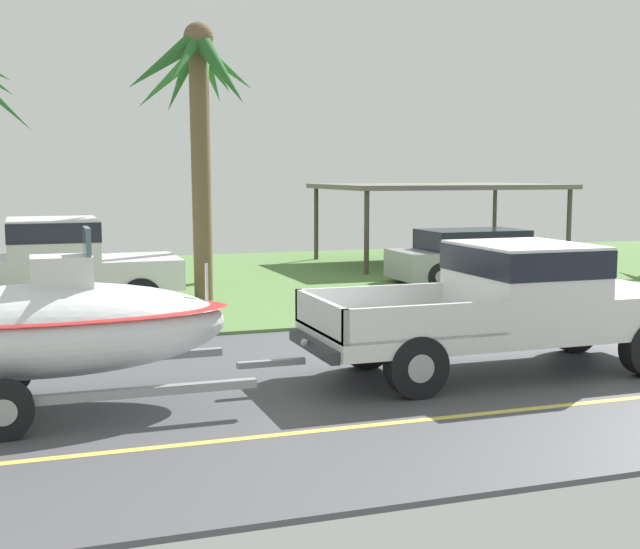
{
  "coord_description": "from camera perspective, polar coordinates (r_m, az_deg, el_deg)",
  "views": [
    {
      "loc": [
        -7.98,
        -10.45,
        2.83
      ],
      "look_at": [
        -4.15,
        0.65,
        1.42
      ],
      "focal_mm": 48.11,
      "sensor_mm": 36.0,
      "label": 1
    }
  ],
  "objects": [
    {
      "name": "ground",
      "position": [
        20.65,
        3.9,
        -1.07
      ],
      "size": [
        36.0,
        22.0,
        0.11
      ],
      "color": "#4C4C51"
    },
    {
      "name": "pickup_truck_towing",
      "position": [
        12.49,
        13.18,
        -1.68
      ],
      "size": [
        5.64,
        2.01,
        1.83
      ],
      "color": "silver",
      "rests_on": "ground"
    },
    {
      "name": "boat_on_trailer",
      "position": [
        10.6,
        -17.98,
        -3.47
      ],
      "size": [
        5.67,
        2.2,
        2.18
      ],
      "color": "gray",
      "rests_on": "ground"
    },
    {
      "name": "parked_pickup_background",
      "position": [
        17.62,
        -17.41,
        0.77
      ],
      "size": [
        5.86,
        2.04,
        1.93
      ],
      "color": "silver",
      "rests_on": "ground"
    },
    {
      "name": "parked_sedan_near",
      "position": [
        22.15,
        10.45,
        1.14
      ],
      "size": [
        4.56,
        1.81,
        1.38
      ],
      "color": "#99999E",
      "rests_on": "ground"
    },
    {
      "name": "carport_awning",
      "position": [
        26.49,
        7.89,
        5.73
      ],
      "size": [
        6.95,
        4.75,
        2.46
      ],
      "color": "#4C4238",
      "rests_on": "ground"
    },
    {
      "name": "palm_tree_near_right",
      "position": [
        18.69,
        -8.2,
        11.39
      ],
      "size": [
        2.69,
        2.93,
        5.98
      ],
      "color": "brown",
      "rests_on": "ground"
    },
    {
      "name": "palm_tree_mid",
      "position": [
        21.64,
        -8.03,
        11.63
      ],
      "size": [
        3.05,
        3.34,
        6.13
      ],
      "color": "brown",
      "rests_on": "ground"
    }
  ]
}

